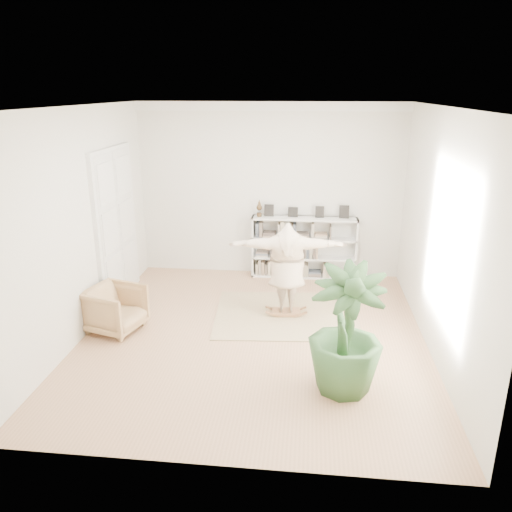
{
  "coord_description": "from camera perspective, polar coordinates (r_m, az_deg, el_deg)",
  "views": [
    {
      "loc": [
        0.83,
        -7.28,
        3.84
      ],
      "look_at": [
        -0.01,
        0.4,
        1.24
      ],
      "focal_mm": 35.0,
      "sensor_mm": 36.0,
      "label": 1
    }
  ],
  "objects": [
    {
      "name": "floor",
      "position": [
        8.27,
        -0.26,
        -9.06
      ],
      "size": [
        6.0,
        6.0,
        0.0
      ],
      "primitive_type": "plane",
      "color": "#A47854",
      "rests_on": "ground"
    },
    {
      "name": "room_shell",
      "position": [
        10.26,
        1.64,
        16.75
      ],
      "size": [
        6.0,
        6.0,
        6.0
      ],
      "color": "silver",
      "rests_on": "floor"
    },
    {
      "name": "doors",
      "position": [
        9.59,
        -15.64,
        3.17
      ],
      "size": [
        0.09,
        1.78,
        2.92
      ],
      "color": "white",
      "rests_on": "floor"
    },
    {
      "name": "bookshelf",
      "position": [
        10.59,
        5.46,
        0.91
      ],
      "size": [
        2.2,
        0.35,
        1.64
      ],
      "color": "silver",
      "rests_on": "floor"
    },
    {
      "name": "armchair",
      "position": [
        8.61,
        -15.78,
        -5.85
      ],
      "size": [
        1.03,
        1.01,
        0.76
      ],
      "primitive_type": "imported",
      "rotation": [
        0.0,
        0.0,
        1.3
      ],
      "color": "tan",
      "rests_on": "floor"
    },
    {
      "name": "rug",
      "position": [
        8.98,
        3.45,
        -6.69
      ],
      "size": [
        2.65,
        2.19,
        0.02
      ],
      "primitive_type": "cube",
      "rotation": [
        0.0,
        0.0,
        0.08
      ],
      "color": "tan",
      "rests_on": "floor"
    },
    {
      "name": "rocker_board",
      "position": [
        8.95,
        3.45,
        -6.36
      ],
      "size": [
        0.53,
        0.34,
        0.11
      ],
      "rotation": [
        0.0,
        0.0,
        0.08
      ],
      "color": "brown",
      "rests_on": "rug"
    },
    {
      "name": "person",
      "position": [
        8.62,
        3.57,
        -1.12
      ],
      "size": [
        2.02,
        0.69,
        1.62
      ],
      "primitive_type": "imported",
      "rotation": [
        0.0,
        0.0,
        3.22
      ],
      "color": "beige",
      "rests_on": "rocker_board"
    },
    {
      "name": "houseplant",
      "position": [
        6.63,
        10.23,
        -8.35
      ],
      "size": [
        1.03,
        1.03,
        1.74
      ],
      "primitive_type": "imported",
      "rotation": [
        0.0,
        0.0,
        -0.06
      ],
      "color": "#2A4D26",
      "rests_on": "floor"
    }
  ]
}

